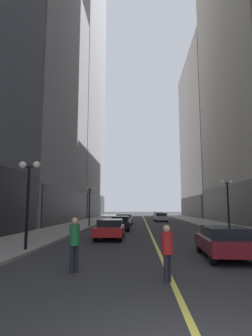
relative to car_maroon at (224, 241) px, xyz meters
The scene contains 18 objects.
ground_plane 26.73m from the car_maroon, 95.76° to the left, with size 200.00×200.00×0.00m, color #2D2D30.
sidewalk_left 28.75m from the car_maroon, 112.35° to the left, with size 4.50×78.00×0.15m, color gray.
sidewalk_right 27.17m from the car_maroon, 78.17° to the left, with size 4.50×78.00×0.15m, color gray.
lane_centre_stripe 26.73m from the car_maroon, 95.76° to the left, with size 0.16×70.00×0.01m, color #E5D64C.
building_left_mid 36.89m from the car_maroon, 126.02° to the left, with size 11.77×24.00×37.41m.
building_left_far 64.71m from the car_maroon, 112.12° to the left, with size 15.75×26.00×67.50m.
building_right_far 56.74m from the car_maroon, 73.33° to the left, with size 15.47×26.00×37.32m.
car_maroon is the anchor object (origin of this frame).
car_red 9.11m from the car_maroon, 128.13° to the left, with size 1.87×4.65×1.32m.
car_black 15.44m from the car_maroon, 110.49° to the left, with size 1.84×4.12×1.32m.
car_white 23.13m from the car_maroon, 103.72° to the left, with size 2.07×4.62×1.32m.
car_silver 31.33m from the car_maroon, 90.67° to the left, with size 2.04×4.80×1.32m.
car_green 38.60m from the car_maroon, 90.37° to the left, with size 1.73×4.01×1.32m.
pedestrian_in_green_parka 6.49m from the car_maroon, 153.79° to the right, with size 0.46×0.46×1.80m.
pedestrian_in_red_jacket 4.88m from the car_maroon, 125.38° to the right, with size 0.47×0.47×1.63m.
street_lamp_left_near 9.50m from the car_maroon, behind, with size 1.06×0.36×4.43m.
street_lamp_left_far 20.66m from the car_maroon, 116.29° to the left, with size 1.06×0.36×4.43m.
street_lamp_right_mid 12.08m from the car_maroon, 71.65° to the left, with size 1.06×0.36×4.43m.
Camera 1 is at (-0.95, -4.06, 2.14)m, focal length 30.00 mm.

